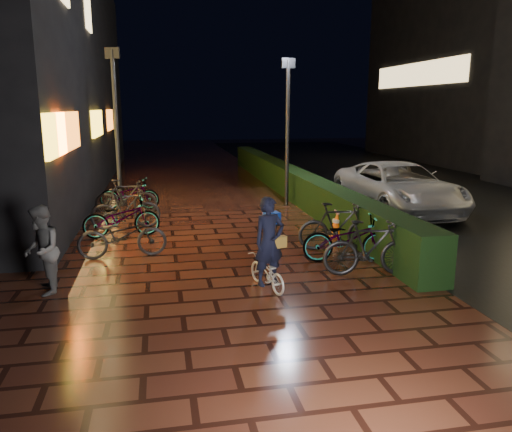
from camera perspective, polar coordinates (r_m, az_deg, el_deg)
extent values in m
plane|color=#381911|center=(10.11, -2.66, -5.89)|extent=(80.00, 80.00, 0.00)
cube|color=black|center=(18.11, 24.16, 1.22)|extent=(11.00, 60.00, 0.01)
cube|color=black|center=(18.31, 3.90, 3.97)|extent=(0.70, 20.00, 1.00)
imported|color=#5B5B5D|center=(9.26, -23.31, -3.63)|extent=(0.70, 0.84, 1.55)
imported|color=#B6B7BB|center=(16.01, 15.97, 3.21)|extent=(2.54, 5.38, 1.48)
cube|color=yellow|center=(11.21, -21.93, 8.60)|extent=(0.08, 2.00, 0.90)
cube|color=orange|center=(12.68, -20.70, 9.04)|extent=(0.08, 3.00, 0.90)
cube|color=yellow|center=(18.62, -17.70, 10.06)|extent=(0.08, 2.80, 0.90)
cube|color=orange|center=(23.60, -16.35, 10.51)|extent=(0.08, 2.20, 0.90)
cube|color=#FFD88C|center=(18.37, -18.67, 21.27)|extent=(0.06, 1.20, 1.20)
cube|color=black|center=(33.58, 24.52, 17.87)|extent=(8.00, 14.00, 14.00)
cube|color=#FFD88C|center=(31.30, 17.91, 15.15)|extent=(0.06, 10.00, 1.30)
cylinder|color=black|center=(16.19, 3.60, 9.25)|extent=(0.14, 0.14, 4.58)
cube|color=black|center=(16.22, 3.71, 17.05)|extent=(0.45, 0.12, 0.31)
cylinder|color=black|center=(16.66, -15.63, 9.43)|extent=(0.17, 0.17, 4.88)
cube|color=black|center=(16.72, -16.12, 17.47)|extent=(0.46, 0.25, 0.33)
imported|color=silver|center=(8.88, 1.21, -6.42)|extent=(0.73, 1.23, 0.61)
imported|color=black|center=(8.63, 1.52, -2.93)|extent=(0.65, 0.52, 1.56)
cube|color=brown|center=(8.71, 2.62, -2.99)|extent=(0.29, 0.19, 0.20)
cone|color=orange|center=(12.62, 9.25, -0.85)|extent=(0.39, 0.39, 0.63)
cone|color=orange|center=(13.74, 8.43, 0.26)|extent=(0.39, 0.39, 0.63)
cube|color=#D85B0B|center=(12.69, 9.20, -2.17)|extent=(0.40, 0.40, 0.03)
cube|color=orange|center=(13.80, 8.39, -0.96)|extent=(0.40, 0.40, 0.03)
cube|color=#B80A19|center=(13.12, 8.86, 0.91)|extent=(0.30, 1.33, 0.06)
cube|color=black|center=(12.17, 1.79, -0.92)|extent=(0.57, 0.50, 0.04)
cylinder|color=black|center=(11.99, 1.20, -2.07)|extent=(0.03, 0.03, 0.35)
cylinder|color=black|center=(12.15, 2.97, -1.89)|extent=(0.03, 0.03, 0.35)
cylinder|color=black|center=(12.29, 0.61, -1.71)|extent=(0.03, 0.03, 0.35)
cylinder|color=black|center=(12.44, 2.34, -1.54)|extent=(0.03, 0.03, 0.35)
cube|color=#0D30AC|center=(12.13, 1.79, -0.20)|extent=(0.42, 0.37, 0.28)
cylinder|color=black|center=(11.96, 1.44, -0.47)|extent=(0.21, 0.38, 0.89)
imported|color=black|center=(16.16, -14.28, 2.45)|extent=(1.94, 0.93, 0.98)
imported|color=black|center=(13.56, -14.69, 0.82)|extent=(1.85, 0.68, 1.09)
imported|color=black|center=(11.00, -15.04, -2.13)|extent=(1.90, 0.78, 0.98)
imported|color=black|center=(12.75, -15.13, -0.17)|extent=(1.93, 0.89, 0.98)
imported|color=black|center=(15.22, -14.64, 2.05)|extent=(1.84, 0.63, 1.09)
imported|color=black|center=(9.73, 12.91, -3.58)|extent=(1.86, 0.78, 1.09)
imported|color=black|center=(10.52, 10.42, -2.58)|extent=(1.95, 0.95, 0.98)
imported|color=black|center=(11.31, 9.39, -1.19)|extent=(1.86, 0.77, 1.09)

